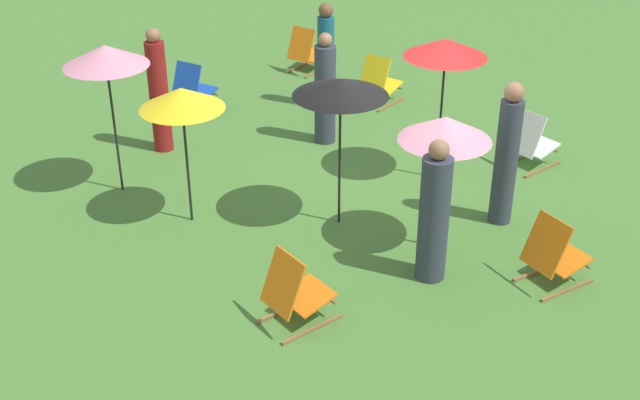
% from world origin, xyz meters
% --- Properties ---
extents(ground_plane, '(40.00, 40.00, 0.00)m').
position_xyz_m(ground_plane, '(0.00, 0.00, 0.00)').
color(ground_plane, '#477A33').
extents(deckchair_0, '(0.62, 0.84, 0.83)m').
position_xyz_m(deckchair_0, '(4.48, -2.55, 0.37)').
color(deckchair_0, olive).
rests_on(deckchair_0, ground).
extents(deckchair_2, '(0.54, 0.80, 0.83)m').
position_xyz_m(deckchair_2, '(-1.09, 2.54, 0.37)').
color(deckchair_2, olive).
rests_on(deckchair_2, ground).
extents(deckchair_3, '(0.68, 0.87, 0.83)m').
position_xyz_m(deckchair_3, '(4.30, 0.05, 0.37)').
color(deckchair_3, olive).
rests_on(deckchair_3, ground).
extents(deckchair_5, '(0.59, 0.83, 0.83)m').
position_xyz_m(deckchair_5, '(2.50, -2.41, 0.37)').
color(deckchair_5, olive).
rests_on(deckchair_5, ground).
extents(deckchair_6, '(0.53, 0.79, 0.83)m').
position_xyz_m(deckchair_6, '(-0.58, -2.26, 0.37)').
color(deckchair_6, olive).
rests_on(deckchair_6, ground).
extents(deckchair_9, '(0.62, 0.84, 0.83)m').
position_xyz_m(deckchair_9, '(-2.45, 0.00, 0.37)').
color(deckchair_9, olive).
rests_on(deckchair_9, ground).
extents(umbrella_0, '(1.08, 1.08, 1.97)m').
position_xyz_m(umbrella_0, '(0.08, -1.04, 1.84)').
color(umbrella_0, black).
rests_on(umbrella_0, ground).
extents(umbrella_1, '(1.01, 1.01, 1.75)m').
position_xyz_m(umbrella_1, '(1.38, 2.11, 1.62)').
color(umbrella_1, black).
rests_on(umbrella_1, ground).
extents(umbrella_2, '(1.07, 1.07, 2.00)m').
position_xyz_m(umbrella_2, '(2.68, 2.34, 1.86)').
color(umbrella_2, black).
rests_on(umbrella_2, ground).
extents(umbrella_3, '(1.05, 1.05, 1.66)m').
position_xyz_m(umbrella_3, '(-1.10, 0.34, 1.52)').
color(umbrella_3, black).
rests_on(umbrella_3, ground).
extents(umbrella_4, '(1.12, 1.12, 1.89)m').
position_xyz_m(umbrella_4, '(0.10, 0.79, 1.78)').
color(umbrella_4, black).
rests_on(umbrella_4, ground).
extents(person_0, '(0.37, 0.37, 1.82)m').
position_xyz_m(person_0, '(-1.23, -0.72, 0.89)').
color(person_0, '#333847').
rests_on(person_0, ground).
extents(person_1, '(0.44, 0.44, 1.67)m').
position_xyz_m(person_1, '(2.00, -0.73, 0.79)').
color(person_1, '#333847').
rests_on(person_1, ground).
extents(person_2, '(0.28, 0.28, 1.82)m').
position_xyz_m(person_2, '(3.39, 1.22, 0.87)').
color(person_2, maroon).
rests_on(person_2, ground).
extents(person_3, '(0.37, 0.37, 1.72)m').
position_xyz_m(person_3, '(3.00, -1.67, 0.84)').
color(person_3, '#195972').
rests_on(person_3, ground).
extents(person_4, '(0.40, 0.40, 1.67)m').
position_xyz_m(person_4, '(-1.46, 0.87, 0.78)').
color(person_4, '#333847').
rests_on(person_4, ground).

